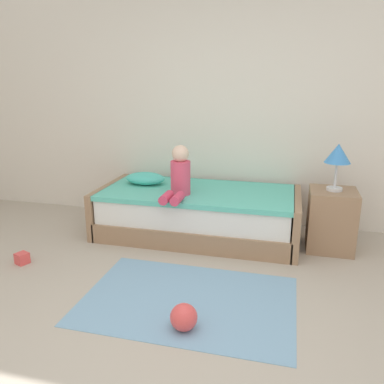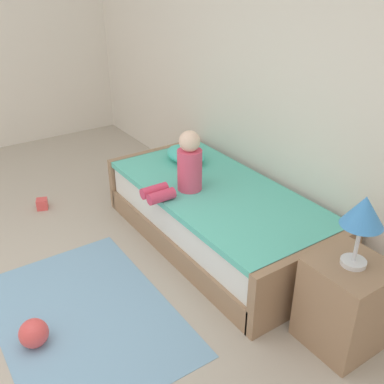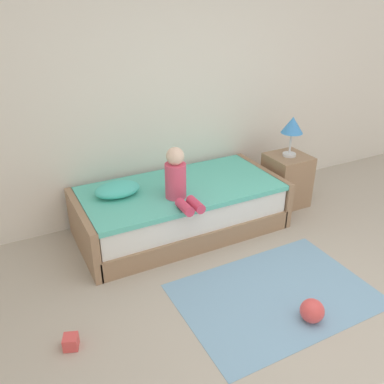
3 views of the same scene
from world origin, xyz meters
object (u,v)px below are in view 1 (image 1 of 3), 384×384
Objects in this scene: pillow at (145,178)px; toy_block at (22,258)px; table_lamp at (338,156)px; toy_ball at (184,317)px; nightstand at (331,220)px; child_figure at (179,176)px; bed at (198,213)px.

pillow is 1.50m from toy_block.
table_lamp is 2.01m from pillow.
pillow reaches higher than toy_block.
toy_ball is at bearing -122.75° from table_lamp.
nightstand is at bearing 57.25° from toy_ball.
table_lamp is 1.52m from child_figure.
pillow is 2.37× the size of toy_ball.
child_figure reaches higher than toy_block.
nightstand is 1.95m from toy_ball.
bed is at bearing 178.88° from nightstand.
child_figure is 2.74× the size of toy_ball.
nightstand is 1.18× the size of child_figure.
bed is at bearing 37.75° from toy_block.
table_lamp is 2.11m from toy_ball.
table_lamp is 4.43× the size of toy_block.
bed is at bearing 58.97° from child_figure.
nightstand is at bearing 0.00° from table_lamp.
pillow is at bearing 117.84° from toy_ball.
bed is at bearing 100.36° from toy_ball.
nightstand is 2.95m from toy_block.
toy_ball is at bearing -18.81° from toy_block.
pillow is (-1.97, 0.13, 0.26)m from nightstand.
nightstand is at bearing -3.66° from pillow.
child_figure reaches higher than nightstand.
toy_block is (-0.77, -1.18, -0.51)m from pillow.
pillow is (-0.62, 0.10, 0.32)m from bed.
bed is 4.69× the size of table_lamp.
toy_block is at bearing -159.02° from nightstand.
nightstand is 0.64m from table_lamp.
child_figure is at bearing -34.01° from pillow.
table_lamp is at bearing 7.74° from child_figure.
bed is 11.35× the size of toy_ball.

